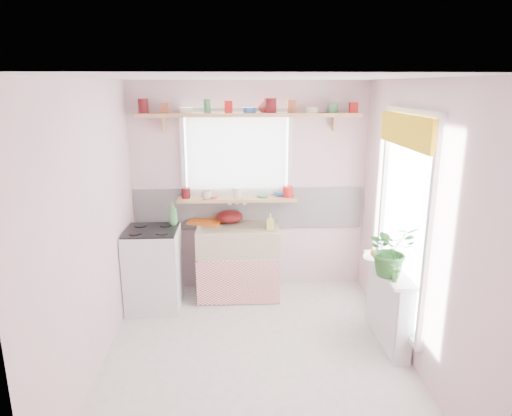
{
  "coord_description": "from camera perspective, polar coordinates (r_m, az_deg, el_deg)",
  "views": [
    {
      "loc": [
        -0.19,
        -3.75,
        2.44
      ],
      "look_at": [
        0.03,
        0.55,
        1.28
      ],
      "focal_mm": 32.0,
      "sensor_mm": 36.0,
      "label": 1
    }
  ],
  "objects": [
    {
      "name": "sill_bowl",
      "position": [
        5.47,
        3.1,
        1.83
      ],
      "size": [
        0.22,
        0.22,
        0.06
      ],
      "primitive_type": "imported",
      "rotation": [
        0.0,
        0.0,
        -0.23
      ],
      "color": "#3763B4",
      "rests_on": "windowsill"
    },
    {
      "name": "dish_tray",
      "position": [
        5.49,
        -6.25,
        -1.63
      ],
      "size": [
        0.45,
        0.39,
        0.04
      ],
      "primitive_type": "cube",
      "rotation": [
        0.0,
        0.0,
        -0.34
      ],
      "color": "orange",
      "rests_on": "sink_unit"
    },
    {
      "name": "sink_unit",
      "position": [
        5.43,
        -2.26,
        -6.63
      ],
      "size": [
        0.95,
        0.65,
        1.11
      ],
      "color": "white",
      "rests_on": "ground"
    },
    {
      "name": "shelf_crockery",
      "position": [
        5.23,
        -0.8,
        12.4
      ],
      "size": [
        2.47,
        0.11,
        0.12
      ],
      "color": "#590F14",
      "rests_on": "pine_shelf"
    },
    {
      "name": "soap_bottle_sink",
      "position": [
        5.18,
        1.81,
        -1.73
      ],
      "size": [
        0.09,
        0.09,
        0.18
      ],
      "primitive_type": "imported",
      "rotation": [
        0.0,
        0.0,
        -0.09
      ],
      "color": "#D8DC61",
      "rests_on": "sink_unit"
    },
    {
      "name": "herb_pot",
      "position": [
        4.19,
        17.01,
        -7.64
      ],
      "size": [
        0.1,
        0.08,
        0.19
      ],
      "primitive_type": "imported",
      "rotation": [
        0.0,
        0.0,
        0.11
      ],
      "color": "#386B2B",
      "rests_on": "radiator_ledge"
    },
    {
      "name": "cooker_bottle",
      "position": [
        5.21,
        -10.37,
        -0.67
      ],
      "size": [
        0.11,
        0.11,
        0.27
      ],
      "primitive_type": "imported",
      "rotation": [
        0.0,
        0.0,
        0.04
      ],
      "color": "#468D4B",
      "rests_on": "cooker"
    },
    {
      "name": "cooker",
      "position": [
        5.28,
        -12.69,
        -7.35
      ],
      "size": [
        0.58,
        0.58,
        0.93
      ],
      "color": "white",
      "rests_on": "ground"
    },
    {
      "name": "fruit",
      "position": [
        4.57,
        15.31,
        -5.51
      ],
      "size": [
        0.2,
        0.14,
        0.1
      ],
      "color": "orange",
      "rests_on": "fruit_bowl"
    },
    {
      "name": "sill_crockery",
      "position": [
        5.38,
        -2.37,
        1.91
      ],
      "size": [
        1.35,
        0.11,
        0.12
      ],
      "color": "#590F14",
      "rests_on": "windowsill"
    },
    {
      "name": "pine_shelf",
      "position": [
        5.24,
        -0.8,
        11.57
      ],
      "size": [
        2.52,
        0.24,
        0.04
      ],
      "primitive_type": "cube",
      "color": "tan",
      "rests_on": "room"
    },
    {
      "name": "radiator_ledge",
      "position": [
        4.69,
        16.26,
        -11.38
      ],
      "size": [
        0.22,
        0.95,
        0.78
      ],
      "color": "white",
      "rests_on": "ground"
    },
    {
      "name": "room",
      "position": [
        4.81,
        7.39,
        2.1
      ],
      "size": [
        3.2,
        3.2,
        3.2
      ],
      "color": "white",
      "rests_on": "ground"
    },
    {
      "name": "shelf_vase",
      "position": [
        5.3,
        1.11,
        12.7
      ],
      "size": [
        0.18,
        0.18,
        0.16
      ],
      "primitive_type": "imported",
      "rotation": [
        0.0,
        0.0,
        0.2
      ],
      "color": "#AF4036",
      "rests_on": "pine_shelf"
    },
    {
      "name": "sill_cup",
      "position": [
        5.33,
        -6.23,
        1.63
      ],
      "size": [
        0.13,
        0.13,
        0.1
      ],
      "primitive_type": "imported",
      "rotation": [
        0.0,
        0.0,
        0.09
      ],
      "color": "beige",
      "rests_on": "windowsill"
    },
    {
      "name": "jade_plant",
      "position": [
        4.27,
        16.5,
        -5.05
      ],
      "size": [
        0.51,
        0.47,
        0.48
      ],
      "primitive_type": "imported",
      "rotation": [
        0.0,
        0.0,
        0.23
      ],
      "color": "#296327",
      "rests_on": "radiator_ledge"
    },
    {
      "name": "colander",
      "position": [
        5.47,
        -3.3,
        -1.05
      ],
      "size": [
        0.35,
        0.35,
        0.15
      ],
      "primitive_type": "ellipsoid",
      "rotation": [
        0.0,
        0.0,
        -0.11
      ],
      "color": "#560E0F",
      "rests_on": "sink_unit"
    },
    {
      "name": "fruit_bowl",
      "position": [
        4.58,
        15.2,
        -6.26
      ],
      "size": [
        0.42,
        0.42,
        0.08
      ],
      "primitive_type": "imported",
      "rotation": [
        0.0,
        0.0,
        -0.41
      ],
      "color": "white",
      "rests_on": "radiator_ledge"
    },
    {
      "name": "windowsill",
      "position": [
        5.39,
        -2.36,
        1.12
      ],
      "size": [
        1.4,
        0.22,
        0.04
      ],
      "primitive_type": "cube",
      "color": "tan",
      "rests_on": "room"
    }
  ]
}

